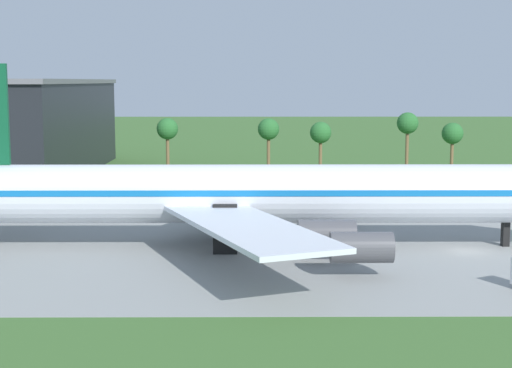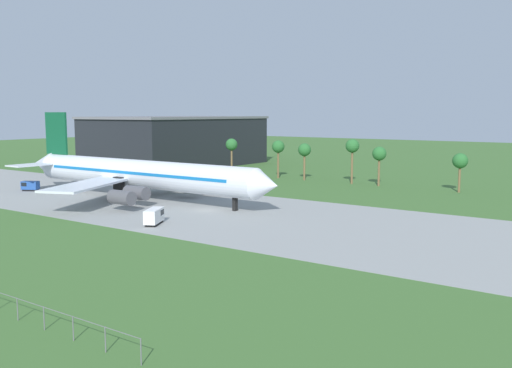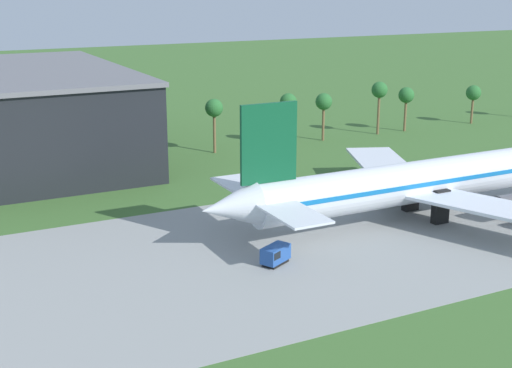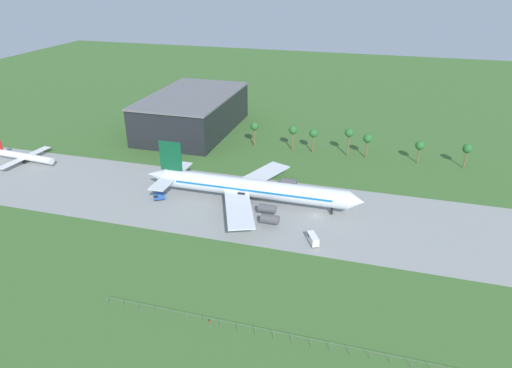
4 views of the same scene
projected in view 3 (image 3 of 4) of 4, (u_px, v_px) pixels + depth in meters
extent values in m
cylinder|color=silver|center=(443.00, 178.00, 104.77)|extent=(61.80, 6.03, 6.03)
cone|color=silver|center=(229.00, 207.00, 89.62)|extent=(7.54, 5.73, 5.73)
cube|color=#146BB7|center=(443.00, 175.00, 104.65)|extent=(52.53, 6.15, 0.60)
cube|color=#0F4C2D|center=(269.00, 143.00, 89.92)|extent=(7.84, 0.50, 10.26)
cube|color=silver|center=(266.00, 198.00, 91.78)|extent=(5.43, 24.13, 0.30)
cube|color=silver|center=(501.00, 209.00, 93.85)|extent=(16.68, 26.24, 0.44)
cube|color=silver|center=(386.00, 166.00, 115.41)|extent=(16.68, 26.24, 0.44)
cylinder|color=#4C4C51|center=(512.00, 203.00, 102.21)|extent=(5.43, 2.71, 2.71)
cylinder|color=#4C4C51|center=(444.00, 179.00, 114.63)|extent=(5.43, 2.71, 2.71)
cylinder|color=#4C4C51|center=(431.00, 169.00, 120.87)|extent=(5.43, 2.71, 2.71)
cube|color=black|center=(441.00, 207.00, 101.43)|extent=(2.40, 1.20, 4.95)
cube|color=black|center=(411.00, 195.00, 107.13)|extent=(2.40, 1.20, 4.95)
cube|color=black|center=(275.00, 263.00, 87.29)|extent=(3.79, 3.14, 0.40)
cube|color=#234C99|center=(275.00, 254.00, 86.96)|extent=(4.40, 3.59, 1.94)
cube|color=black|center=(270.00, 254.00, 86.04)|extent=(2.16, 2.44, 0.90)
cube|color=black|center=(26.00, 116.00, 137.56)|extent=(36.00, 60.00, 16.60)
cube|color=slate|center=(22.00, 71.00, 135.17)|extent=(36.72, 61.20, 0.80)
cylinder|color=brown|center=(472.00, 109.00, 172.35)|extent=(0.56, 0.56, 6.91)
sphere|color=#28662D|center=(474.00, 93.00, 171.23)|extent=(3.60, 3.60, 3.60)
cylinder|color=brown|center=(288.00, 125.00, 149.98)|extent=(0.56, 0.56, 8.49)
sphere|color=#28662D|center=(288.00, 102.00, 148.65)|extent=(3.60, 3.60, 3.60)
cylinder|color=brown|center=(323.00, 122.00, 153.84)|extent=(0.56, 0.56, 7.91)
sphere|color=#28662D|center=(324.00, 102.00, 152.59)|extent=(3.60, 3.60, 3.60)
cylinder|color=brown|center=(214.00, 132.00, 142.64)|extent=(0.56, 0.56, 8.55)
sphere|color=#28662D|center=(214.00, 108.00, 141.30)|extent=(3.60, 3.60, 3.60)
cylinder|color=brown|center=(378.00, 113.00, 159.93)|extent=(0.56, 0.56, 9.48)
sphere|color=#28662D|center=(380.00, 90.00, 158.46)|extent=(3.60, 3.60, 3.60)
cylinder|color=brown|center=(405.00, 114.00, 163.45)|extent=(0.56, 0.56, 7.76)
sphere|color=#28662D|center=(406.00, 95.00, 162.22)|extent=(3.60, 3.60, 3.60)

